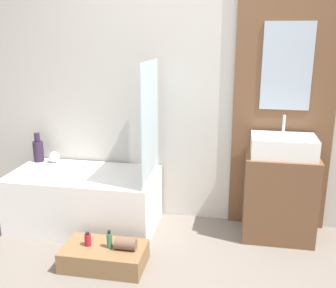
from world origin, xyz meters
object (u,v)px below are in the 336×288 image
(wooden_step_bench, at_px, (104,256))
(vase_round_light, at_px, (54,157))
(sink, at_px, (283,146))
(bottle_soap_primary, at_px, (88,240))
(bathtub, at_px, (85,199))
(vase_tall_dark, at_px, (38,150))
(bottle_soap_secondary, at_px, (109,240))

(wooden_step_bench, height_order, vase_round_light, vase_round_light)
(sink, distance_m, bottle_soap_primary, 1.74)
(bathtub, height_order, vase_round_light, vase_round_light)
(bathtub, height_order, wooden_step_bench, bathtub)
(vase_tall_dark, bearing_deg, bottle_soap_primary, -45.86)
(vase_tall_dark, bearing_deg, sink, -3.20)
(bottle_soap_primary, bearing_deg, bathtub, 113.62)
(vase_tall_dark, height_order, bottle_soap_primary, vase_tall_dark)
(bathtub, relative_size, vase_round_light, 12.27)
(bathtub, bearing_deg, sink, 3.79)
(bathtub, xyz_separation_m, wooden_step_bench, (0.39, -0.60, -0.18))
(sink, relative_size, vase_round_light, 4.92)
(bottle_soap_primary, bearing_deg, sink, 26.08)
(sink, height_order, bottle_soap_primary, sink)
(sink, relative_size, bottle_soap_secondary, 3.68)
(bathtub, distance_m, vase_tall_dark, 0.71)
(wooden_step_bench, xyz_separation_m, sink, (1.34, 0.71, 0.75))
(wooden_step_bench, bearing_deg, bottle_soap_secondary, 0.00)
(wooden_step_bench, bearing_deg, vase_tall_dark, 138.23)
(bathtub, xyz_separation_m, vase_round_light, (-0.39, 0.24, 0.31))
(bathtub, bearing_deg, wooden_step_bench, -57.11)
(wooden_step_bench, height_order, vase_tall_dark, vase_tall_dark)
(bottle_soap_primary, xyz_separation_m, bottle_soap_secondary, (0.17, 0.00, 0.01))
(wooden_step_bench, distance_m, vase_tall_dark, 1.38)
(sink, height_order, vase_round_light, sink)
(bathtub, relative_size, bottle_soap_primary, 11.94)
(bottle_soap_secondary, bearing_deg, vase_tall_dark, 139.62)
(vase_round_light, bearing_deg, wooden_step_bench, -47.05)
(vase_tall_dark, bearing_deg, bottle_soap_secondary, -40.38)
(vase_tall_dark, relative_size, bottle_soap_secondary, 2.00)
(sink, bearing_deg, bottle_soap_secondary, -150.97)
(sink, height_order, bottle_soap_secondary, sink)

